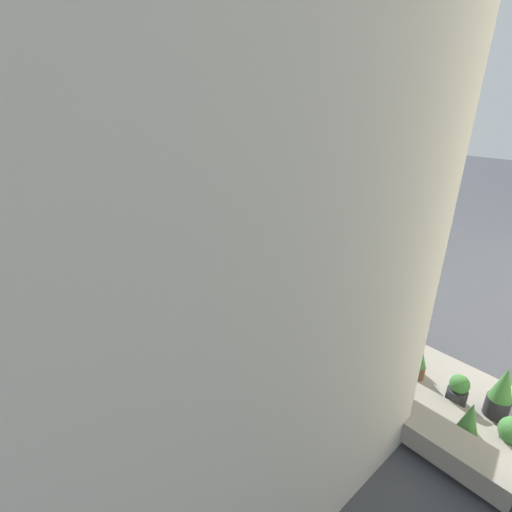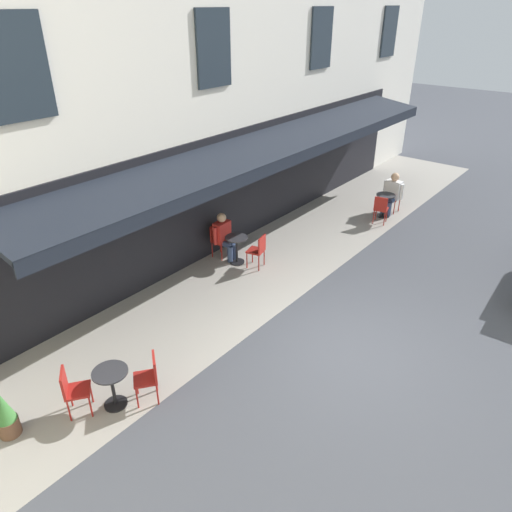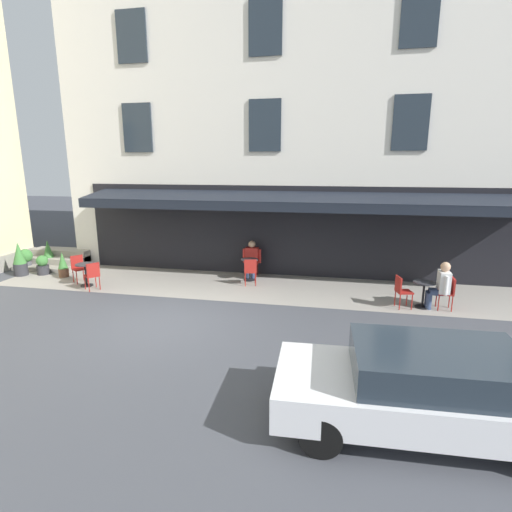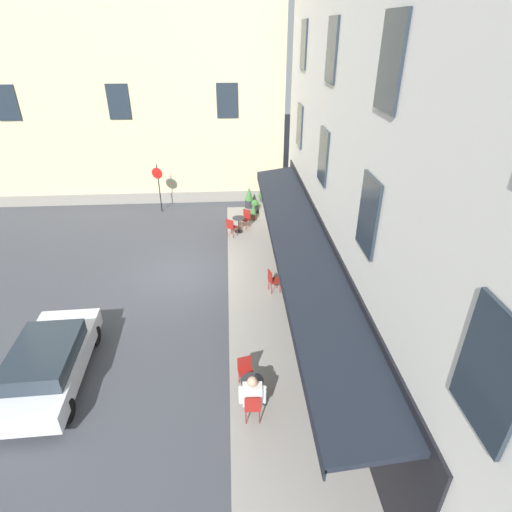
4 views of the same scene
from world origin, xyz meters
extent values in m
plane|color=#42444C|center=(0.00, 0.00, 0.00)|extent=(70.00, 70.00, 0.00)
cube|color=gray|center=(-3.25, -3.40, 0.00)|extent=(20.50, 3.20, 0.01)
cube|color=silver|center=(-4.00, -9.50, 7.50)|extent=(20.00, 9.00, 15.00)
cube|color=black|center=(-3.00, -4.97, 1.60)|extent=(16.00, 0.06, 3.20)
cube|color=black|center=(-3.00, -4.15, 2.85)|extent=(15.00, 1.70, 0.36)
cube|color=black|center=(-3.00, -3.32, 2.62)|extent=(15.00, 0.04, 0.28)
cube|color=#232D38|center=(-6.33, -4.96, 5.20)|extent=(1.10, 0.06, 1.70)
cube|color=#232D38|center=(-1.67, -4.96, 5.20)|extent=(1.10, 0.06, 1.70)
cube|color=#232D38|center=(3.00, -4.96, 5.20)|extent=(1.10, 0.06, 1.70)
cube|color=#232D38|center=(-6.33, -4.96, 8.20)|extent=(1.10, 0.06, 1.70)
cube|color=#232D38|center=(-1.67, -4.96, 8.20)|extent=(1.10, 0.06, 1.70)
cube|color=#232D38|center=(3.00, -4.96, 8.20)|extent=(1.10, 0.06, 1.70)
cube|color=gray|center=(6.60, -4.20, 0.07)|extent=(2.40, 1.40, 0.15)
cube|color=gray|center=(6.60, -4.55, 0.22)|extent=(2.40, 1.05, 0.30)
cube|color=gray|center=(6.60, -4.90, 0.38)|extent=(2.40, 0.70, 0.45)
cylinder|color=black|center=(-6.64, -2.40, 0.01)|extent=(0.40, 0.40, 0.03)
cylinder|color=black|center=(-6.64, -2.40, 0.36)|extent=(0.06, 0.06, 0.72)
cylinder|color=#2D2D33|center=(-6.64, -2.40, 0.73)|extent=(0.60, 0.60, 0.03)
cylinder|color=maroon|center=(-7.03, -2.55, 0.23)|extent=(0.03, 0.03, 0.45)
cylinder|color=maroon|center=(-7.01, -2.21, 0.23)|extent=(0.03, 0.03, 0.45)
cylinder|color=maroon|center=(-7.37, -2.54, 0.23)|extent=(0.03, 0.03, 0.45)
cylinder|color=maroon|center=(-7.35, -2.20, 0.23)|extent=(0.03, 0.03, 0.45)
cube|color=maroon|center=(-7.19, -2.37, 0.47)|extent=(0.42, 0.42, 0.04)
cube|color=maroon|center=(-7.37, -2.37, 0.70)|extent=(0.06, 0.40, 0.42)
cylinder|color=maroon|center=(-6.31, -2.15, 0.23)|extent=(0.03, 0.03, 0.45)
cylinder|color=maroon|center=(-6.23, -2.48, 0.23)|extent=(0.03, 0.03, 0.45)
cylinder|color=maroon|center=(-5.98, -2.07, 0.23)|extent=(0.03, 0.03, 0.45)
cylinder|color=maroon|center=(-5.90, -2.40, 0.23)|extent=(0.03, 0.03, 0.45)
cube|color=maroon|center=(-6.11, -2.27, 0.47)|extent=(0.48, 0.48, 0.04)
cube|color=maroon|center=(-5.93, -2.23, 0.70)|extent=(0.13, 0.40, 0.42)
cylinder|color=black|center=(3.84, -2.36, 0.01)|extent=(0.40, 0.40, 0.03)
cylinder|color=black|center=(3.84, -2.36, 0.36)|extent=(0.06, 0.06, 0.72)
cylinder|color=#2D2D33|center=(3.84, -2.36, 0.73)|extent=(0.60, 0.60, 0.03)
cylinder|color=maroon|center=(3.43, -2.27, 0.23)|extent=(0.03, 0.03, 0.45)
cylinder|color=maroon|center=(3.63, -2.00, 0.23)|extent=(0.03, 0.03, 0.45)
cylinder|color=maroon|center=(3.16, -2.07, 0.23)|extent=(0.03, 0.03, 0.45)
cylinder|color=maroon|center=(3.36, -1.80, 0.23)|extent=(0.03, 0.03, 0.45)
cube|color=maroon|center=(3.39, -2.03, 0.47)|extent=(0.56, 0.56, 0.04)
cube|color=maroon|center=(3.25, -1.93, 0.70)|extent=(0.27, 0.34, 0.42)
cylinder|color=maroon|center=(4.24, -2.44, 0.23)|extent=(0.03, 0.03, 0.45)
cylinder|color=maroon|center=(4.05, -2.72, 0.23)|extent=(0.03, 0.03, 0.45)
cylinder|color=maroon|center=(4.52, -2.64, 0.23)|extent=(0.03, 0.03, 0.45)
cylinder|color=maroon|center=(4.32, -2.92, 0.23)|extent=(0.03, 0.03, 0.45)
cube|color=maroon|center=(4.28, -2.68, 0.47)|extent=(0.56, 0.56, 0.04)
cube|color=maroon|center=(4.43, -2.79, 0.70)|extent=(0.26, 0.35, 0.42)
cylinder|color=black|center=(-1.31, -4.07, 0.01)|extent=(0.40, 0.40, 0.03)
cylinder|color=black|center=(-1.31, -4.07, 0.36)|extent=(0.06, 0.06, 0.72)
cylinder|color=#2D2D33|center=(-1.31, -4.07, 0.73)|extent=(0.60, 0.60, 0.03)
cylinder|color=maroon|center=(-1.57, -3.75, 0.23)|extent=(0.03, 0.03, 0.45)
cylinder|color=maroon|center=(-1.24, -3.66, 0.23)|extent=(0.03, 0.03, 0.45)
cylinder|color=maroon|center=(-1.66, -3.42, 0.23)|extent=(0.03, 0.03, 0.45)
cylinder|color=maroon|center=(-1.33, -3.33, 0.23)|extent=(0.03, 0.03, 0.45)
cube|color=maroon|center=(-1.45, -3.54, 0.47)|extent=(0.49, 0.49, 0.04)
cube|color=maroon|center=(-1.50, -3.37, 0.70)|extent=(0.40, 0.14, 0.42)
cylinder|color=maroon|center=(-1.13, -4.44, 0.23)|extent=(0.03, 0.03, 0.45)
cylinder|color=maroon|center=(-1.47, -4.46, 0.23)|extent=(0.03, 0.03, 0.45)
cylinder|color=maroon|center=(-1.11, -4.78, 0.23)|extent=(0.03, 0.03, 0.45)
cylinder|color=maroon|center=(-1.45, -4.80, 0.23)|extent=(0.03, 0.03, 0.45)
cube|color=maroon|center=(-1.29, -4.62, 0.47)|extent=(0.42, 0.42, 0.04)
cube|color=maroon|center=(-1.28, -4.80, 0.70)|extent=(0.40, 0.06, 0.42)
cylinder|color=navy|center=(-6.79, -2.49, 0.23)|extent=(0.16, 0.16, 0.47)
cylinder|color=navy|center=(-6.96, -2.48, 0.49)|extent=(0.36, 0.18, 0.16)
cylinder|color=navy|center=(-6.78, -2.30, 0.23)|extent=(0.16, 0.16, 0.47)
cylinder|color=navy|center=(-6.95, -2.29, 0.49)|extent=(0.36, 0.18, 0.16)
cube|color=silver|center=(-7.13, -2.38, 0.79)|extent=(0.30, 0.50, 0.59)
sphere|color=tan|center=(-7.13, -2.38, 1.21)|extent=(0.26, 0.26, 0.26)
cylinder|color=silver|center=(-7.14, -2.67, 0.77)|extent=(0.10, 0.10, 0.52)
cylinder|color=silver|center=(-7.12, -2.08, 0.77)|extent=(0.10, 0.10, 0.52)
cylinder|color=navy|center=(-1.22, -4.23, 0.23)|extent=(0.15, 0.15, 0.47)
cylinder|color=navy|center=(-1.21, -4.39, 0.49)|extent=(0.17, 0.34, 0.16)
cylinder|color=navy|center=(-1.40, -4.24, 0.23)|extent=(0.15, 0.15, 0.47)
cylinder|color=navy|center=(-1.39, -4.40, 0.49)|extent=(0.17, 0.34, 0.16)
cube|color=red|center=(-1.29, -4.56, 0.77)|extent=(0.47, 0.28, 0.56)
sphere|color=tan|center=(-1.29, -4.56, 1.18)|extent=(0.25, 0.25, 0.25)
cylinder|color=red|center=(-1.01, -4.55, 0.75)|extent=(0.10, 0.10, 0.50)
cylinder|color=red|center=(-1.57, -4.57, 0.75)|extent=(0.10, 0.10, 0.50)
cylinder|color=brown|center=(5.28, -3.16, 0.16)|extent=(0.34, 0.34, 0.31)
cone|color=#3D7A38|center=(5.28, -3.16, 0.60)|extent=(0.32, 0.32, 0.58)
cylinder|color=#2D2D33|center=(6.92, -3.03, 0.22)|extent=(0.46, 0.46, 0.44)
cone|color=#3D7A38|center=(6.92, -3.03, 0.82)|extent=(0.44, 0.44, 0.76)
cylinder|color=brown|center=(6.79, -4.34, 0.16)|extent=(0.42, 0.42, 0.33)
cone|color=#3D7A38|center=(6.79, -4.34, 0.69)|extent=(0.40, 0.40, 0.72)
cylinder|color=#2D2D33|center=(6.23, -3.31, 0.17)|extent=(0.41, 0.41, 0.34)
sphere|color=#3D7A38|center=(6.23, -3.31, 0.51)|extent=(0.40, 0.40, 0.40)
cylinder|color=#4C4C51|center=(7.39, -3.84, 0.15)|extent=(0.38, 0.38, 0.31)
sphere|color=#3D7A38|center=(7.39, -3.84, 0.52)|extent=(0.51, 0.51, 0.51)
cube|color=silver|center=(-5.49, 3.15, 0.57)|extent=(4.36, 1.95, 0.55)
cube|color=#232D38|center=(-5.69, 3.15, 1.09)|extent=(2.46, 1.68, 0.48)
cylinder|color=black|center=(-4.01, 2.40, 0.30)|extent=(0.60, 0.20, 0.60)
cylinder|color=black|center=(-4.07, 4.00, 0.30)|extent=(0.60, 0.20, 0.60)
cylinder|color=black|center=(-6.91, 2.30, 0.30)|extent=(0.60, 0.20, 0.60)
camera|label=1|loc=(8.02, -10.61, 6.11)|focal=26.19mm
camera|label=2|loc=(6.92, 3.27, 6.14)|focal=33.01mm
camera|label=3|loc=(-4.12, 8.78, 3.93)|focal=27.69mm
camera|label=4|loc=(-14.33, -1.98, 8.74)|focal=28.74mm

